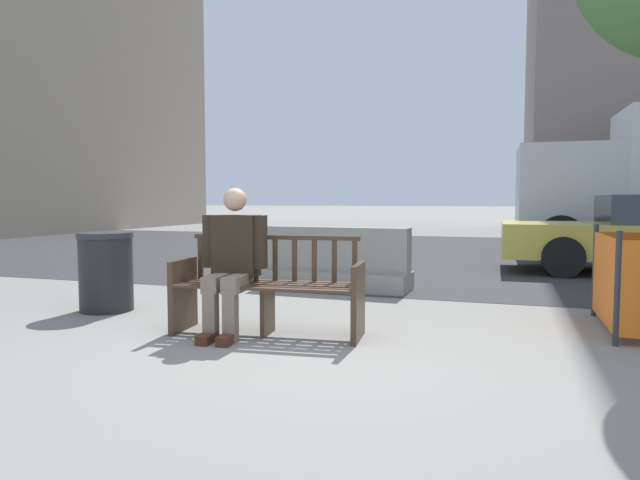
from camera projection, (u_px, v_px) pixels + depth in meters
The scene contains 6 objects.
ground_plane at pixel (311, 354), 4.49m from camera, with size 200.00×200.00×0.00m, color gray.
street_asphalt at pixel (439, 254), 12.73m from camera, with size 120.00×12.00×0.01m, color #333335.
street_bench at pixel (268, 290), 5.12m from camera, with size 1.73×0.69×0.88m.
seated_person at pixel (232, 258), 5.11m from camera, with size 0.59×0.75×1.31m.
jersey_barrier_centre at pixel (336, 264), 7.73m from camera, with size 2.03×0.77×0.84m.
trash_bin at pixel (106, 271), 6.19m from camera, with size 0.59×0.59×0.86m.
Camera 1 is at (1.45, -4.16, 1.21)m, focal length 32.00 mm.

